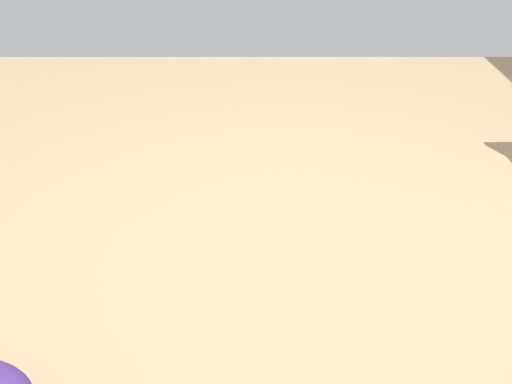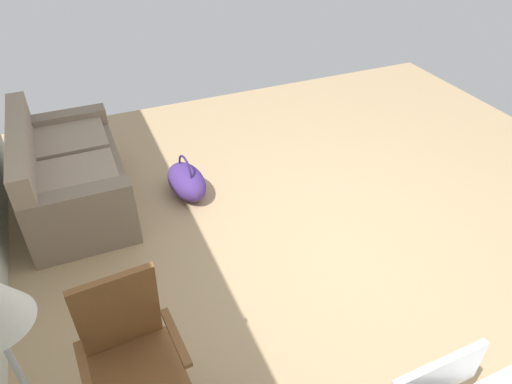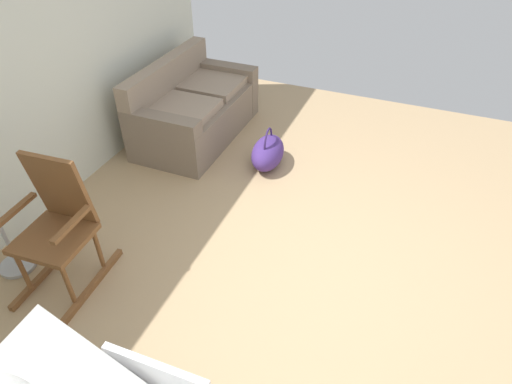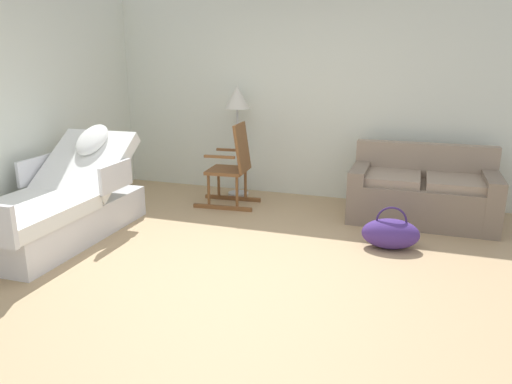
{
  "view_description": "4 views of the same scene",
  "coord_description": "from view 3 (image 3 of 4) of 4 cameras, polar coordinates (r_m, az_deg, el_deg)",
  "views": [
    {
      "loc": [
        0.27,
        2.21,
        1.74
      ],
      "look_at": [
        0.27,
        0.55,
        0.76
      ],
      "focal_mm": 41.04,
      "sensor_mm": 36.0,
      "label": 1
    },
    {
      "loc": [
        -2.34,
        1.72,
        2.72
      ],
      "look_at": [
        0.11,
        0.68,
        0.76
      ],
      "focal_mm": 32.96,
      "sensor_mm": 36.0,
      "label": 2
    },
    {
      "loc": [
        -2.34,
        -0.46,
        2.65
      ],
      "look_at": [
        -0.13,
        0.44,
        0.79
      ],
      "focal_mm": 31.03,
      "sensor_mm": 36.0,
      "label": 3
    },
    {
      "loc": [
        1.46,
        -3.73,
        1.82
      ],
      "look_at": [
        0.09,
        0.31,
        0.63
      ],
      "focal_mm": 33.67,
      "sensor_mm": 36.0,
      "label": 4
    }
  ],
  "objects": [
    {
      "name": "back_wall",
      "position": [
        4.04,
        -29.15,
        14.47
      ],
      "size": [
        5.49,
        0.1,
        2.7
      ],
      "primitive_type": "cube",
      "color": "silver",
      "rests_on": "ground"
    },
    {
      "name": "couch",
      "position": [
        5.14,
        -7.98,
        10.35
      ],
      "size": [
        1.6,
        0.86,
        0.85
      ],
      "color": "#7D6C5C",
      "rests_on": "ground"
    },
    {
      "name": "ground_plane",
      "position": [
        3.57,
        7.55,
        -10.54
      ],
      "size": [
        6.61,
        6.61,
        0.0
      ],
      "primitive_type": "plane",
      "color": "tan"
    },
    {
      "name": "rocking_chair",
      "position": [
        3.49,
        -24.11,
        -4.03
      ],
      "size": [
        0.79,
        0.53,
        1.05
      ],
      "color": "brown",
      "rests_on": "ground"
    },
    {
      "name": "duffel_bag",
      "position": [
        4.62,
        1.53,
        5.13
      ],
      "size": [
        0.59,
        0.38,
        0.43
      ],
      "color": "#472D7A",
      "rests_on": "ground"
    }
  ]
}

